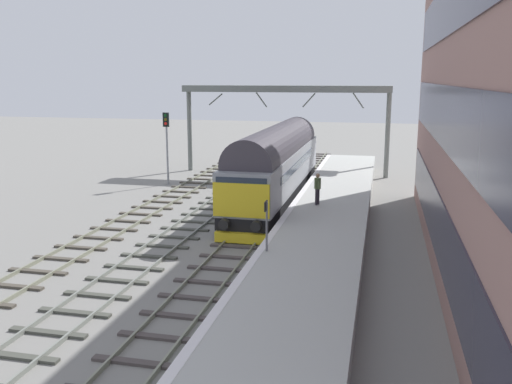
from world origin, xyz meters
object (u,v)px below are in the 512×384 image
Objects in this scene: waiting_passenger at (318,186)px; diesel_locomotive at (277,163)px; signal_post_mid at (167,139)px; platform_number_sign at (266,218)px.

diesel_locomotive is at bearing 58.15° from waiting_passenger.
platform_number_sign is (10.63, -16.55, -0.95)m from signal_post_mid.
waiting_passenger is at bearing -55.14° from diesel_locomotive.
diesel_locomotive is 9.56m from signal_post_mid.
platform_number_sign is at bearing -163.42° from waiting_passenger.
signal_post_mid is 14.32m from waiting_passenger.
signal_post_mid is at bearing 77.66° from waiting_passenger.
platform_number_sign is at bearing -80.92° from diesel_locomotive.
platform_number_sign is (2.00, -12.50, -0.18)m from diesel_locomotive.
signal_post_mid is (-8.63, 4.05, 0.77)m from diesel_locomotive.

